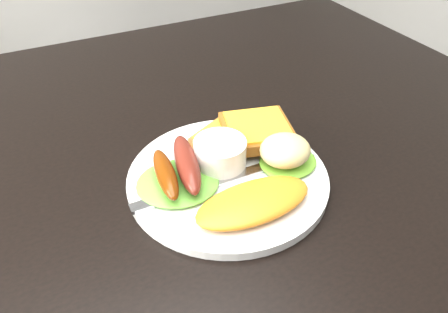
% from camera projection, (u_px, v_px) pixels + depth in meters
% --- Properties ---
extents(dining_table, '(1.20, 0.80, 0.04)m').
position_uv_depth(dining_table, '(139.00, 162.00, 0.59)').
color(dining_table, black).
rests_on(dining_table, ground).
extents(plate, '(0.24, 0.24, 0.01)m').
position_uv_depth(plate, '(228.00, 178.00, 0.52)').
color(plate, white).
rests_on(plate, dining_table).
extents(lettuce_left, '(0.12, 0.11, 0.01)m').
position_uv_depth(lettuce_left, '(178.00, 183.00, 0.50)').
color(lettuce_left, '#388A2A').
rests_on(lettuce_left, plate).
extents(lettuce_right, '(0.08, 0.07, 0.01)m').
position_uv_depth(lettuce_right, '(288.00, 162.00, 0.53)').
color(lettuce_right, '#4B9019').
rests_on(lettuce_right, plate).
extents(omelette, '(0.14, 0.07, 0.02)m').
position_uv_depth(omelette, '(254.00, 202.00, 0.47)').
color(omelette, orange).
rests_on(omelette, plate).
extents(sausage_a, '(0.03, 0.09, 0.02)m').
position_uv_depth(sausage_a, '(165.00, 174.00, 0.49)').
color(sausage_a, '#712A09').
rests_on(sausage_a, lettuce_left).
extents(sausage_b, '(0.05, 0.11, 0.03)m').
position_uv_depth(sausage_b, '(187.00, 163.00, 0.50)').
color(sausage_b, maroon).
rests_on(sausage_b, lettuce_left).
extents(ramekin, '(0.07, 0.07, 0.04)m').
position_uv_depth(ramekin, '(220.00, 154.00, 0.52)').
color(ramekin, white).
rests_on(ramekin, plate).
extents(toast_a, '(0.09, 0.09, 0.01)m').
position_uv_depth(toast_a, '(223.00, 139.00, 0.56)').
color(toast_a, '#986226').
rests_on(toast_a, plate).
extents(toast_b, '(0.10, 0.10, 0.01)m').
position_uv_depth(toast_b, '(257.00, 131.00, 0.56)').
color(toast_b, brown).
rests_on(toast_b, toast_a).
extents(potato_salad, '(0.06, 0.06, 0.03)m').
position_uv_depth(potato_salad, '(285.00, 150.00, 0.52)').
color(potato_salad, beige).
rests_on(potato_salad, lettuce_right).
extents(fork, '(0.17, 0.02, 0.00)m').
position_uv_depth(fork, '(204.00, 186.00, 0.50)').
color(fork, '#ADAFB7').
rests_on(fork, plate).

